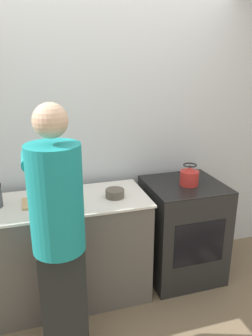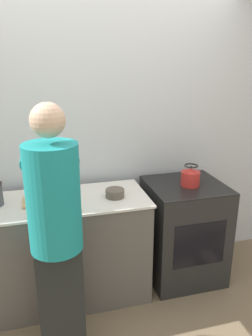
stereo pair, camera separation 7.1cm
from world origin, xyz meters
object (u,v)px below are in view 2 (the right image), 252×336
knife (51,198)px  kettle (190,177)px  bowl_prep (115,193)px  cutting_board (49,200)px  person (56,229)px  oven (183,231)px

knife → kettle: 1.18m
bowl_prep → cutting_board: bearing=174.3°
person → bowl_prep: bearing=44.4°
kettle → cutting_board: bearing=179.5°
oven → cutting_board: cutting_board is taller
oven → bowl_prep: bearing=-173.3°
bowl_prep → person: bearing=-135.6°
person → cutting_board: bearing=92.2°
person → bowl_prep: (0.49, 0.48, -0.01)m
person → cutting_board: (-0.02, 0.54, -0.03)m
person → cutting_board: size_ratio=4.35×
oven → knife: size_ratio=4.51×
oven → kettle: size_ratio=4.87×
cutting_board → kettle: kettle is taller
knife → bowl_prep: size_ratio=1.34×
cutting_board → kettle: bearing=-0.5°
cutting_board → knife: (0.01, 0.01, 0.01)m
person → kettle: 1.28m
knife → cutting_board: bearing=-133.8°
person → bowl_prep: 0.69m
oven → bowl_prep: (-0.66, -0.08, 0.48)m
person → kettle: bearing=24.2°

